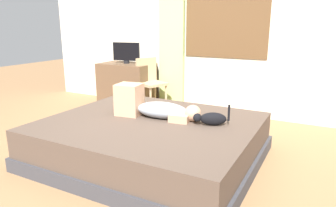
% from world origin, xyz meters
% --- Properties ---
extents(ground_plane, '(16.00, 16.00, 0.00)m').
position_xyz_m(ground_plane, '(0.00, 0.00, 0.00)').
color(ground_plane, olive).
extents(back_wall_with_window, '(6.40, 0.14, 2.90)m').
position_xyz_m(back_wall_with_window, '(0.01, 2.23, 1.45)').
color(back_wall_with_window, beige).
rests_on(back_wall_with_window, ground).
extents(bed, '(2.16, 1.84, 0.42)m').
position_xyz_m(bed, '(0.12, 0.14, 0.21)').
color(bed, '#38383D').
rests_on(bed, ground).
extents(person_lying, '(0.94, 0.37, 0.34)m').
position_xyz_m(person_lying, '(0.07, 0.27, 0.54)').
color(person_lying, '#8C939E').
rests_on(person_lying, bed).
extents(cat, '(0.34, 0.21, 0.21)m').
position_xyz_m(cat, '(0.72, 0.29, 0.49)').
color(cat, black).
rests_on(cat, bed).
extents(desk, '(0.90, 0.56, 0.74)m').
position_xyz_m(desk, '(-1.37, 1.83, 0.37)').
color(desk, brown).
rests_on(desk, ground).
extents(tv_monitor, '(0.48, 0.10, 0.35)m').
position_xyz_m(tv_monitor, '(-1.37, 1.83, 0.92)').
color(tv_monitor, black).
rests_on(tv_monitor, desk).
extents(cup, '(0.07, 0.07, 0.09)m').
position_xyz_m(cup, '(-1.06, 1.91, 0.79)').
color(cup, gold).
rests_on(cup, desk).
extents(chair_by_desk, '(0.50, 0.50, 0.86)m').
position_xyz_m(chair_by_desk, '(-0.86, 1.75, 0.51)').
color(chair_by_desk, tan).
rests_on(chair_by_desk, ground).
extents(curtain_left, '(0.44, 0.06, 2.70)m').
position_xyz_m(curtain_left, '(-0.65, 2.11, 1.35)').
color(curtain_left, '#ADCC75').
rests_on(curtain_left, ground).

